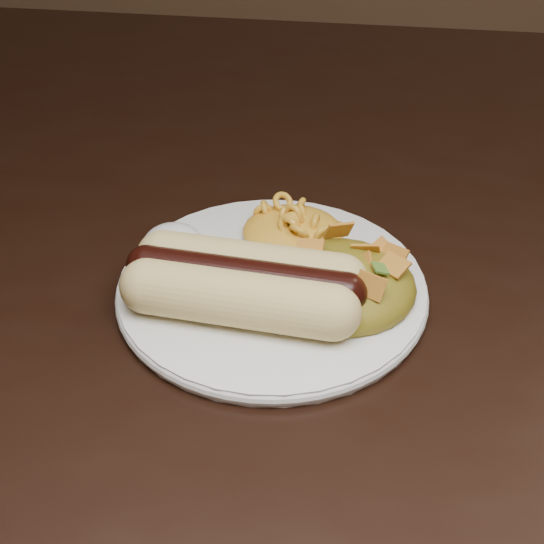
# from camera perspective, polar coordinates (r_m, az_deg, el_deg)

# --- Properties ---
(table) EXTENTS (1.60, 0.90, 0.75)m
(table) POSITION_cam_1_polar(r_m,az_deg,el_deg) (0.72, 9.73, -4.16)
(table) COLOR black
(table) RESTS_ON floor
(plate) EXTENTS (0.27, 0.27, 0.01)m
(plate) POSITION_cam_1_polar(r_m,az_deg,el_deg) (0.59, -0.00, -1.20)
(plate) COLOR silver
(plate) RESTS_ON table
(hotdog) EXTENTS (0.14, 0.08, 0.04)m
(hotdog) POSITION_cam_1_polar(r_m,az_deg,el_deg) (0.56, -1.90, -0.71)
(hotdog) COLOR #E9CB72
(hotdog) RESTS_ON plate
(mac_and_cheese) EXTENTS (0.08, 0.08, 0.03)m
(mac_and_cheese) POSITION_cam_1_polar(r_m,az_deg,el_deg) (0.63, 1.46, 3.55)
(mac_and_cheese) COLOR gold
(mac_and_cheese) RESTS_ON plate
(sour_cream) EXTENTS (0.05, 0.05, 0.03)m
(sour_cream) POSITION_cam_1_polar(r_m,az_deg,el_deg) (0.61, -6.84, 2.29)
(sour_cream) COLOR white
(sour_cream) RESTS_ON plate
(taco_salad) EXTENTS (0.10, 0.10, 0.05)m
(taco_salad) POSITION_cam_1_polar(r_m,az_deg,el_deg) (0.57, 4.83, -0.08)
(taco_salad) COLOR #B65617
(taco_salad) RESTS_ON plate
(fork) EXTENTS (0.06, 0.12, 0.00)m
(fork) POSITION_cam_1_polar(r_m,az_deg,el_deg) (0.56, -2.36, -4.67)
(fork) COLOR white
(fork) RESTS_ON table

